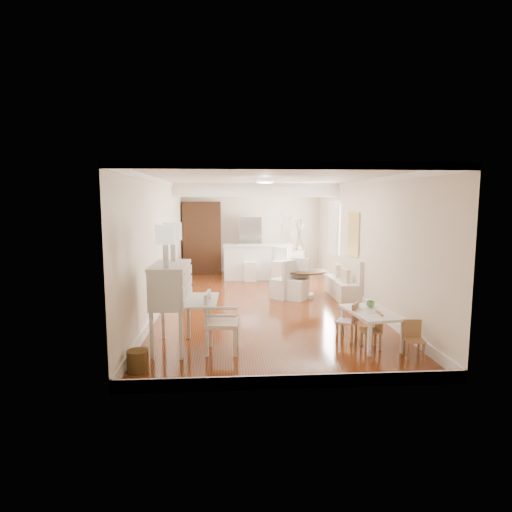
{
  "coord_description": "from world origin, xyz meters",
  "views": [
    {
      "loc": [
        -0.81,
        -9.54,
        2.34
      ],
      "look_at": [
        -0.14,
        0.3,
        1.06
      ],
      "focal_mm": 30.0,
      "sensor_mm": 36.0,
      "label": 1
    }
  ],
  "objects": [
    {
      "name": "slip_chair_far",
      "position": [
        0.52,
        0.47,
        0.47
      ],
      "size": [
        0.64,
        0.64,
        0.94
      ],
      "primitive_type": "cube",
      "rotation": [
        0.0,
        0.0,
        -2.43
      ],
      "color": "silver",
      "rests_on": "ground"
    },
    {
      "name": "bar_stool_left",
      "position": [
        -0.14,
        2.8,
        0.45
      ],
      "size": [
        0.37,
        0.37,
        0.89
      ],
      "primitive_type": "cube",
      "rotation": [
        0.0,
        0.0,
        -0.03
      ],
      "color": "white",
      "rests_on": "ground"
    },
    {
      "name": "kids_chair_a",
      "position": [
        1.46,
        -3.11,
        0.3
      ],
      "size": [
        0.29,
        0.29,
        0.59
      ],
      "primitive_type": "cube",
      "rotation": [
        0.0,
        0.0,
        -1.58
      ],
      "color": "#A37C4A",
      "rests_on": "ground"
    },
    {
      "name": "sideboard",
      "position": [
        1.48,
        3.83,
        0.39
      ],
      "size": [
        0.59,
        0.88,
        0.78
      ],
      "primitive_type": "cube",
      "rotation": [
        0.0,
        0.0,
        -0.3
      ],
      "color": "beige",
      "rests_on": "ground"
    },
    {
      "name": "kids_table",
      "position": [
        1.53,
        -2.91,
        0.28
      ],
      "size": [
        0.82,
        1.19,
        0.55
      ],
      "primitive_type": "cube",
      "rotation": [
        0.0,
        0.0,
        0.14
      ],
      "color": "white",
      "rests_on": "ground"
    },
    {
      "name": "room",
      "position": [
        0.04,
        0.32,
        1.98
      ],
      "size": [
        9.0,
        9.04,
        2.82
      ],
      "color": "brown",
      "rests_on": "ground"
    },
    {
      "name": "secretary_bureau",
      "position": [
        -1.7,
        -2.9,
        0.68
      ],
      "size": [
        1.1,
        1.12,
        1.37
      ],
      "primitive_type": "cube",
      "rotation": [
        0.0,
        0.0,
        -0.03
      ],
      "color": "silver",
      "rests_on": "ground"
    },
    {
      "name": "wicker_basket",
      "position": [
        -2.05,
        -3.8,
        0.15
      ],
      "size": [
        0.37,
        0.37,
        0.3
      ],
      "primitive_type": "cylinder",
      "rotation": [
        0.0,
        0.0,
        -0.28
      ],
      "color": "#553C1A",
      "rests_on": "ground"
    },
    {
      "name": "dining_table",
      "position": [
        1.07,
        0.55,
        0.33
      ],
      "size": [
        1.22,
        1.22,
        0.66
      ],
      "primitive_type": "cylinder",
      "rotation": [
        0.0,
        0.0,
        0.31
      ],
      "color": "#452D16",
      "rests_on": "ground"
    },
    {
      "name": "slip_chair_near",
      "position": [
        0.83,
        0.34,
        0.49
      ],
      "size": [
        0.65,
        0.66,
        0.97
      ],
      "primitive_type": "cube",
      "rotation": [
        0.0,
        0.0,
        -0.6
      ],
      "color": "white",
      "rests_on": "ground"
    },
    {
      "name": "pencil_cup",
      "position": [
        1.59,
        -2.66,
        0.61
      ],
      "size": [
        0.18,
        0.18,
        0.11
      ],
      "primitive_type": "imported",
      "rotation": [
        0.0,
        0.0,
        -0.4
      ],
      "color": "#63A35F",
      "rests_on": "kids_table"
    },
    {
      "name": "fridge",
      "position": [
        0.3,
        4.15,
        0.9
      ],
      "size": [
        0.75,
        0.65,
        1.8
      ],
      "primitive_type": "imported",
      "color": "silver",
      "rests_on": "ground"
    },
    {
      "name": "banquette",
      "position": [
        1.99,
        0.5,
        0.49
      ],
      "size": [
        0.52,
        1.6,
        0.98
      ],
      "primitive_type": "cube",
      "color": "silver",
      "rests_on": "ground"
    },
    {
      "name": "gustavian_armchair",
      "position": [
        -0.89,
        -3.09,
        0.47
      ],
      "size": [
        0.59,
        0.59,
        0.94
      ],
      "primitive_type": "cube",
      "rotation": [
        0.0,
        0.0,
        1.48
      ],
      "color": "silver",
      "rests_on": "ground"
    },
    {
      "name": "branch_vase",
      "position": [
        1.49,
        3.87,
        0.86
      ],
      "size": [
        0.21,
        0.21,
        0.17
      ],
      "primitive_type": "imported",
      "rotation": [
        0.0,
        0.0,
        -0.42
      ],
      "color": "white",
      "rests_on": "sideboard"
    },
    {
      "name": "kids_chair_c",
      "position": [
        1.96,
        -3.56,
        0.28
      ],
      "size": [
        0.3,
        0.3,
        0.57
      ],
      "primitive_type": "cube",
      "rotation": [
        0.0,
        0.0,
        -0.11
      ],
      "color": "#A07449",
      "rests_on": "ground"
    },
    {
      "name": "kids_chair_b",
      "position": [
        1.19,
        -2.68,
        0.33
      ],
      "size": [
        0.44,
        0.44,
        0.66
      ],
      "primitive_type": "cube",
      "rotation": [
        0.0,
        0.0,
        -2.15
      ],
      "color": "#A97F4C",
      "rests_on": "ground"
    },
    {
      "name": "breakfast_counter",
      "position": [
        0.1,
        3.1,
        0.52
      ],
      "size": [
        2.05,
        0.65,
        1.03
      ],
      "primitive_type": "cube",
      "color": "white",
      "rests_on": "ground"
    },
    {
      "name": "pantry_cabinet",
      "position": [
        -1.6,
        4.18,
        1.15
      ],
      "size": [
        1.2,
        0.6,
        2.3
      ],
      "primitive_type": "cube",
      "color": "#381E11",
      "rests_on": "ground"
    },
    {
      "name": "bar_stool_right",
      "position": [
        0.7,
        2.57,
        0.49
      ],
      "size": [
        0.5,
        0.5,
        0.98
      ],
      "primitive_type": "cube",
      "rotation": [
        0.0,
        0.0,
        -0.34
      ],
      "color": "white",
      "rests_on": "ground"
    }
  ]
}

